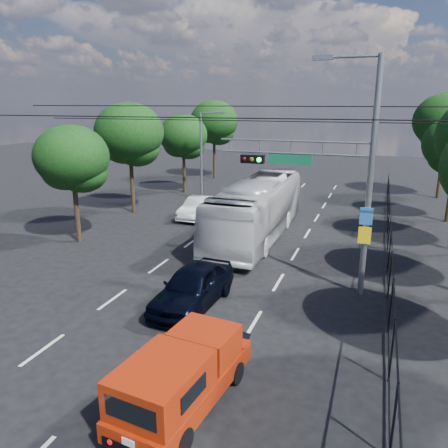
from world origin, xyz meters
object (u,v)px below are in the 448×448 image
at_px(red_pickup, 183,375).
at_px(white_bus, 257,209).
at_px(navy_hatchback, 193,286).
at_px(signal_mast, 339,168).
at_px(white_van, 198,208).

height_order(red_pickup, white_bus, white_bus).
bearing_deg(navy_hatchback, red_pickup, -66.17).
xyz_separation_m(navy_hatchback, white_bus, (-0.09, 9.66, 0.90)).
height_order(signal_mast, red_pickup, signal_mast).
bearing_deg(red_pickup, white_bus, 98.38).
bearing_deg(white_van, navy_hatchback, -68.23).
bearing_deg(navy_hatchback, white_bus, 93.17).
relative_size(navy_hatchback, white_bus, 0.39).
xyz_separation_m(signal_mast, white_bus, (-5.04, 6.26, -3.52)).
height_order(signal_mast, white_bus, signal_mast).
height_order(signal_mast, navy_hatchback, signal_mast).
distance_m(white_bus, white_van, 5.98).
xyz_separation_m(red_pickup, navy_hatchback, (-2.15, 5.56, -0.15)).
height_order(navy_hatchback, white_van, navy_hatchback).
bearing_deg(signal_mast, red_pickup, -107.33).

